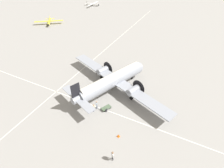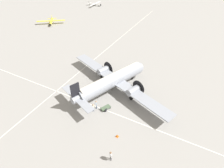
{
  "view_description": "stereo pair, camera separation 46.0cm",
  "coord_description": "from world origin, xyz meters",
  "px_view_note": "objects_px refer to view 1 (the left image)",
  "views": [
    {
      "loc": [
        24.52,
        12.26,
        22.89
      ],
      "look_at": [
        0.0,
        0.0,
        1.63
      ],
      "focal_mm": 28.0,
      "sensor_mm": 36.0,
      "label": 1
    },
    {
      "loc": [
        24.31,
        12.67,
        22.89
      ],
      "look_at": [
        0.0,
        0.0,
        1.63
      ],
      "focal_mm": 28.0,
      "sensor_mm": 36.0,
      "label": 2
    }
  ],
  "objects_px": {
    "baggage_cart": "(106,108)",
    "light_aircraft_taxiing": "(49,22)",
    "suitcase_near_door": "(107,110)",
    "airliner_main": "(114,80)",
    "crew_foreground": "(113,155)",
    "traffic_cone": "(118,136)",
    "passenger_boarding": "(94,107)",
    "light_aircraft_distant": "(93,4)",
    "ramp_agent": "(97,104)"
  },
  "relations": [
    {
      "from": "baggage_cart",
      "to": "light_aircraft_distant",
      "type": "height_order",
      "value": "light_aircraft_distant"
    },
    {
      "from": "passenger_boarding",
      "to": "light_aircraft_distant",
      "type": "relative_size",
      "value": 0.16
    },
    {
      "from": "ramp_agent",
      "to": "traffic_cone",
      "type": "bearing_deg",
      "value": -151.17
    },
    {
      "from": "airliner_main",
      "to": "light_aircraft_taxiing",
      "type": "height_order",
      "value": "airliner_main"
    },
    {
      "from": "airliner_main",
      "to": "crew_foreground",
      "type": "relative_size",
      "value": 14.03
    },
    {
      "from": "baggage_cart",
      "to": "traffic_cone",
      "type": "bearing_deg",
      "value": -108.27
    },
    {
      "from": "airliner_main",
      "to": "light_aircraft_distant",
      "type": "xyz_separation_m",
      "value": [
        -55.03,
        -38.72,
        -1.68
      ]
    },
    {
      "from": "crew_foreground",
      "to": "passenger_boarding",
      "type": "bearing_deg",
      "value": -2.28
    },
    {
      "from": "light_aircraft_distant",
      "to": "ramp_agent",
      "type": "bearing_deg",
      "value": -60.36
    },
    {
      "from": "baggage_cart",
      "to": "passenger_boarding",
      "type": "bearing_deg",
      "value": 156.76
    },
    {
      "from": "traffic_cone",
      "to": "baggage_cart",
      "type": "bearing_deg",
      "value": -134.15
    },
    {
      "from": "airliner_main",
      "to": "crew_foreground",
      "type": "xyz_separation_m",
      "value": [
        13.6,
        6.54,
        -1.37
      ]
    },
    {
      "from": "light_aircraft_distant",
      "to": "crew_foreground",
      "type": "bearing_deg",
      "value": -59.08
    },
    {
      "from": "light_aircraft_distant",
      "to": "suitcase_near_door",
      "type": "bearing_deg",
      "value": -59.06
    },
    {
      "from": "suitcase_near_door",
      "to": "passenger_boarding",
      "type": "bearing_deg",
      "value": -64.93
    },
    {
      "from": "ramp_agent",
      "to": "suitcase_near_door",
      "type": "xyz_separation_m",
      "value": [
        -0.11,
        1.9,
        -0.8
      ]
    },
    {
      "from": "crew_foreground",
      "to": "light_aircraft_distant",
      "type": "xyz_separation_m",
      "value": [
        -68.63,
        -45.26,
        -0.3
      ]
    },
    {
      "from": "passenger_boarding",
      "to": "traffic_cone",
      "type": "height_order",
      "value": "passenger_boarding"
    },
    {
      "from": "ramp_agent",
      "to": "traffic_cone",
      "type": "distance_m",
      "value": 7.14
    },
    {
      "from": "light_aircraft_distant",
      "to": "light_aircraft_taxiing",
      "type": "distance_m",
      "value": 30.62
    },
    {
      "from": "baggage_cart",
      "to": "light_aircraft_taxiing",
      "type": "relative_size",
      "value": 0.22
    },
    {
      "from": "suitcase_near_door",
      "to": "light_aircraft_taxiing",
      "type": "bearing_deg",
      "value": -126.58
    },
    {
      "from": "light_aircraft_taxiing",
      "to": "ramp_agent",
      "type": "bearing_deg",
      "value": 15.28
    },
    {
      "from": "baggage_cart",
      "to": "suitcase_near_door",
      "type": "bearing_deg",
      "value": -118.12
    },
    {
      "from": "crew_foreground",
      "to": "traffic_cone",
      "type": "xyz_separation_m",
      "value": [
        -3.71,
        -0.83,
        -0.86
      ]
    },
    {
      "from": "airliner_main",
      "to": "light_aircraft_distant",
      "type": "bearing_deg",
      "value": 57.12
    },
    {
      "from": "passenger_boarding",
      "to": "baggage_cart",
      "type": "height_order",
      "value": "passenger_boarding"
    },
    {
      "from": "airliner_main",
      "to": "suitcase_near_door",
      "type": "relative_size",
      "value": 44.85
    },
    {
      "from": "airliner_main",
      "to": "suitcase_near_door",
      "type": "height_order",
      "value": "airliner_main"
    },
    {
      "from": "baggage_cart",
      "to": "traffic_cone",
      "type": "xyz_separation_m",
      "value": [
        4.35,
        4.48,
        -0.02
      ]
    },
    {
      "from": "light_aircraft_distant",
      "to": "traffic_cone",
      "type": "bearing_deg",
      "value": -58.1
    },
    {
      "from": "baggage_cart",
      "to": "light_aircraft_taxiing",
      "type": "xyz_separation_m",
      "value": [
        -29.96,
        -40.69,
        0.57
      ]
    },
    {
      "from": "airliner_main",
      "to": "suitcase_near_door",
      "type": "bearing_deg",
      "value": -143.24
    },
    {
      "from": "ramp_agent",
      "to": "light_aircraft_taxiing",
      "type": "distance_m",
      "value": 49.67
    },
    {
      "from": "baggage_cart",
      "to": "light_aircraft_taxiing",
      "type": "bearing_deg",
      "value": 79.51
    },
    {
      "from": "airliner_main",
      "to": "baggage_cart",
      "type": "xyz_separation_m",
      "value": [
        5.54,
        1.23,
        -2.21
      ]
    },
    {
      "from": "crew_foreground",
      "to": "traffic_cone",
      "type": "bearing_deg",
      "value": -36.22
    },
    {
      "from": "airliner_main",
      "to": "light_aircraft_taxiing",
      "type": "relative_size",
      "value": 2.78
    },
    {
      "from": "baggage_cart",
      "to": "light_aircraft_taxiing",
      "type": "distance_m",
      "value": 50.53
    },
    {
      "from": "passenger_boarding",
      "to": "traffic_cone",
      "type": "xyz_separation_m",
      "value": [
        2.91,
        6.15,
        -0.74
      ]
    },
    {
      "from": "passenger_boarding",
      "to": "light_aircraft_distant",
      "type": "xyz_separation_m",
      "value": [
        -62.02,
        -38.28,
        -0.19
      ]
    },
    {
      "from": "light_aircraft_distant",
      "to": "baggage_cart",
      "type": "bearing_deg",
      "value": -59.08
    },
    {
      "from": "crew_foreground",
      "to": "light_aircraft_distant",
      "type": "bearing_deg",
      "value": -15.41
    },
    {
      "from": "passenger_boarding",
      "to": "suitcase_near_door",
      "type": "xyz_separation_m",
      "value": [
        -0.95,
        2.03,
        -0.73
      ]
    },
    {
      "from": "airliner_main",
      "to": "baggage_cart",
      "type": "height_order",
      "value": "airliner_main"
    },
    {
      "from": "passenger_boarding",
      "to": "baggage_cart",
      "type": "xyz_separation_m",
      "value": [
        -1.44,
        1.67,
        -0.72
      ]
    },
    {
      "from": "light_aircraft_distant",
      "to": "traffic_cone",
      "type": "distance_m",
      "value": 78.67
    },
    {
      "from": "light_aircraft_taxiing",
      "to": "suitcase_near_door",
      "type": "bearing_deg",
      "value": 16.68
    },
    {
      "from": "baggage_cart",
      "to": "light_aircraft_distant",
      "type": "xyz_separation_m",
      "value": [
        -60.57,
        -39.95,
        0.54
      ]
    },
    {
      "from": "crew_foreground",
      "to": "passenger_boarding",
      "type": "height_order",
      "value": "crew_foreground"
    }
  ]
}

